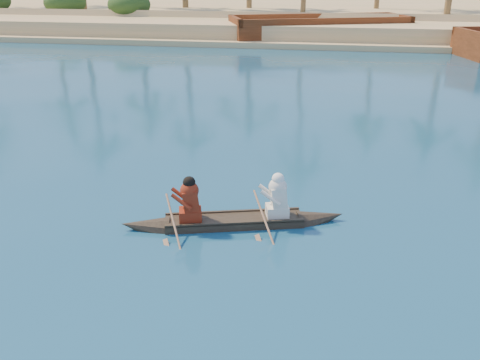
# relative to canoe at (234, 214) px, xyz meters

# --- Properties ---
(sandy_embankment) EXTENTS (150.00, 51.00, 1.50)m
(sandy_embankment) POSITION_rel_canoe_xyz_m (-8.00, 49.37, 0.29)
(sandy_embankment) COLOR #E2B07F
(sandy_embankment) RESTS_ON ground
(shrub_cluster) EXTENTS (100.00, 6.00, 2.40)m
(shrub_cluster) POSITION_rel_canoe_xyz_m (-8.00, 33.99, 0.96)
(shrub_cluster) COLOR #1E3613
(shrub_cluster) RESTS_ON ground
(canoe) EXTENTS (4.47, 1.81, 1.24)m
(canoe) POSITION_rel_canoe_xyz_m (0.00, 0.00, 0.00)
(canoe) COLOR #3C3021
(canoe) RESTS_ON ground
(barge_mid) EXTENTS (12.67, 8.00, 2.01)m
(barge_mid) POSITION_rel_canoe_xyz_m (0.48, 28.96, 0.46)
(barge_mid) COLOR brown
(barge_mid) RESTS_ON ground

